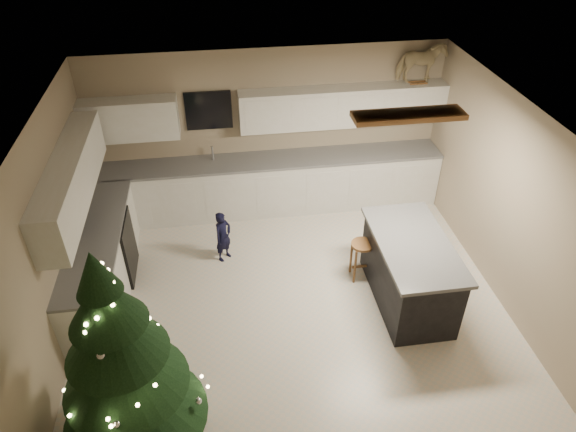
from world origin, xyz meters
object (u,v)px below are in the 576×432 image
Objects in this scene: island at (409,271)px; bar_stool at (362,252)px; rocking_horse at (421,63)px; toddler at (223,236)px; christmas_tree at (123,368)px.

island reaches higher than bar_stool.
rocking_horse is at bearing 57.16° from bar_stool.
rocking_horse is at bearing -21.67° from toddler.
bar_stool is 3.50m from christmas_tree.
christmas_tree is (-2.87, -1.94, 0.54)m from bar_stool.
bar_stool is 0.25× the size of christmas_tree.
christmas_tree is 3.01× the size of toddler.
christmas_tree is 5.87m from rocking_horse.
island is 3.20m from rocking_horse.
christmas_tree reaches higher than toddler.
christmas_tree is at bearing -155.22° from toddler.
christmas_tree is at bearing -156.91° from island.
christmas_tree is (-3.36, -1.43, 0.50)m from island.
island is at bearing -71.03° from toddler.
bar_stool is 0.75× the size of toddler.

